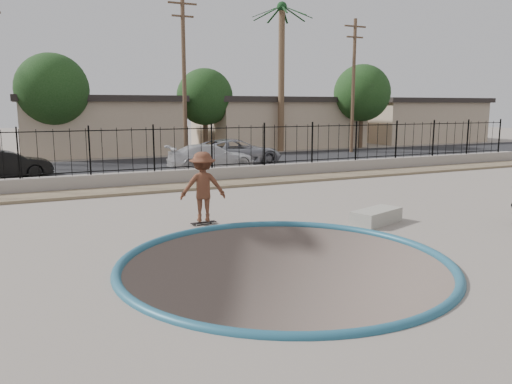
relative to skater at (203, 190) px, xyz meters
The scene contains 22 objects.
ground 9.24m from the skater, 87.36° to the left, with size 120.00×120.00×2.20m, color slate.
bowl_pit 4.13m from the skater, 84.07° to the right, with size 6.84×6.84×1.80m, color #51453E, non-canonical shape.
coping_ring 4.13m from the skater, 84.07° to the right, with size 7.04×7.04×0.20m, color #235972.
rock_strip 6.28m from the skater, 86.17° to the left, with size 42.00×1.60×0.11m, color #90815E.
retaining_wall 7.34m from the skater, 86.74° to the left, with size 42.00×0.45×0.60m, color gray.
fence 7.33m from the skater, 86.74° to the left, with size 40.00×0.04×1.80m.
street 14.04m from the skater, 88.30° to the left, with size 90.00×8.00×0.04m, color black.
house_center 23.53m from the skater, 88.99° to the left, with size 10.60×8.60×3.90m.
house_east 27.59m from the skater, 58.47° to the left, with size 12.60×8.60×3.90m.
house_east_far 36.89m from the skater, 39.59° to the left, with size 11.60×8.60×3.90m.
palm_right 23.57m from the skater, 56.84° to the left, with size 2.30×2.30×10.30m.
utility_pole_mid 17.07m from the skater, 74.57° to the left, with size 1.70×0.24×9.50m.
utility_pole_right 23.23m from the skater, 44.27° to the left, with size 1.70×0.24×9.00m.
street_tree_left 20.42m from the skater, 97.36° to the left, with size 4.32×4.32×6.36m.
street_tree_mid 22.46m from the skater, 70.55° to the left, with size 3.96×3.96×5.83m.
street_tree_right 27.36m from the skater, 44.38° to the left, with size 4.32×4.32×6.36m.
skater is the anchor object (origin of this frame).
skateboard 0.91m from the skater, 79.38° to the right, with size 0.73×0.24×0.06m.
concrete_ledge 4.88m from the skater, 23.70° to the right, with size 1.60×0.70×0.40m, color #9B978A.
car_b 13.05m from the skater, 113.10° to the left, with size 1.30×3.74×1.23m, color black.
car_c 11.76m from the skater, 69.03° to the left, with size 1.81×4.46×1.29m, color silver.
car_d 13.40m from the skater, 63.62° to the left, with size 2.40×5.20×1.45m, color #94959C.
Camera 1 is at (-4.78, -9.83, 3.26)m, focal length 35.00 mm.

